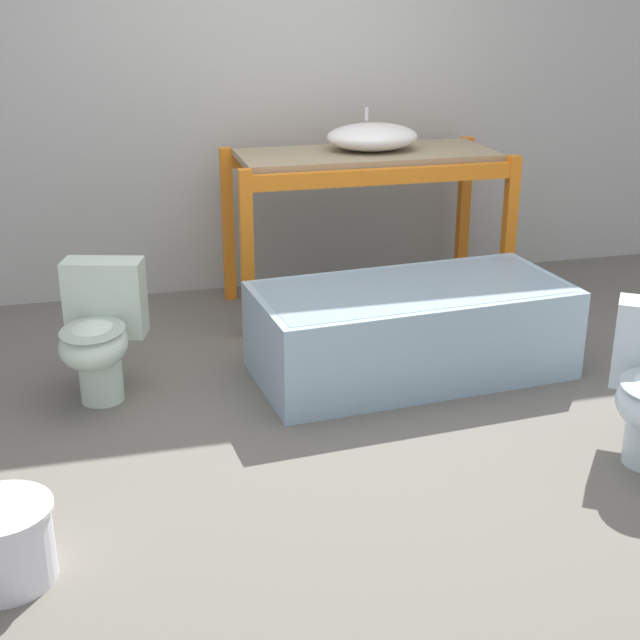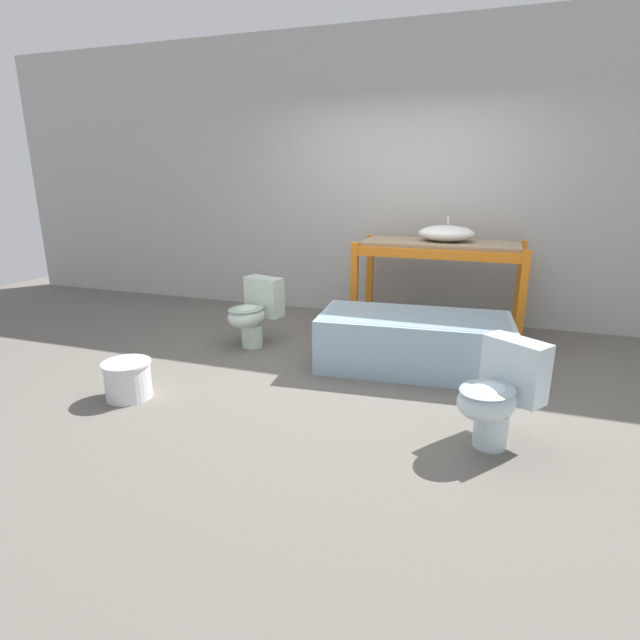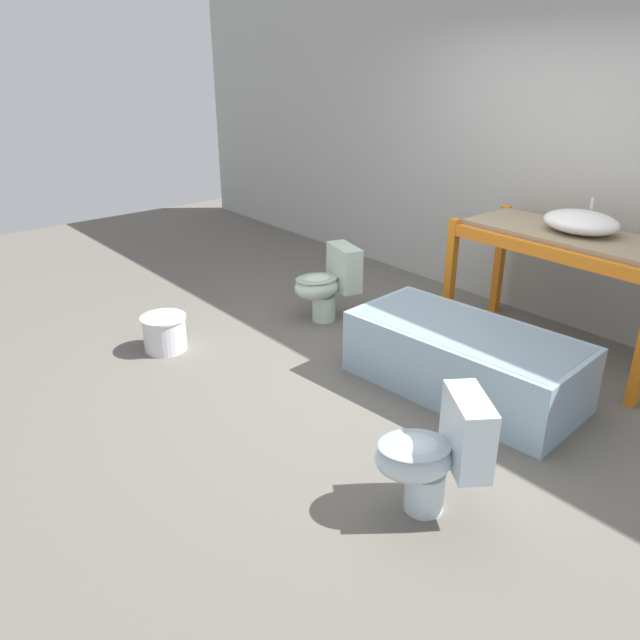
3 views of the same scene
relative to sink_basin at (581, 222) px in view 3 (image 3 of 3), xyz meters
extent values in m
plane|color=#666059|center=(-0.56, -1.25, -1.06)|extent=(12.00, 12.00, 0.00)
cube|color=#ADADA8|center=(-0.56, 0.57, 0.54)|extent=(10.80, 0.08, 3.20)
cube|color=orange|center=(-0.85, -0.38, -0.57)|extent=(0.07, 0.07, 0.98)
cube|color=orange|center=(-0.85, 0.31, -0.57)|extent=(0.07, 0.07, 0.98)
cube|color=orange|center=(-0.05, -0.38, -0.16)|extent=(1.62, 0.06, 0.09)
cube|color=orange|center=(-0.05, 0.31, -0.16)|extent=(1.62, 0.06, 0.09)
cube|color=#998466|center=(-0.05, -0.04, -0.10)|extent=(1.55, 0.62, 0.04)
ellipsoid|color=white|center=(0.00, 0.00, 0.00)|extent=(0.56, 0.45, 0.16)
cylinder|color=silver|center=(0.00, 0.12, 0.12)|extent=(0.02, 0.02, 0.08)
cube|color=#99B7CC|center=(-0.12, -1.10, -0.83)|extent=(1.68, 0.89, 0.47)
cube|color=#829CAD|center=(-0.12, -1.10, -0.69)|extent=(1.59, 0.81, 0.20)
cylinder|color=silver|center=(-1.71, -1.04, -0.95)|extent=(0.21, 0.21, 0.23)
ellipsoid|color=silver|center=(-1.73, -1.11, -0.74)|extent=(0.42, 0.48, 0.22)
ellipsoid|color=#A3B3A3|center=(-1.73, -1.11, -0.66)|extent=(0.40, 0.45, 0.03)
cube|color=silver|center=(-1.66, -0.85, -0.60)|extent=(0.42, 0.27, 0.39)
cylinder|color=silver|center=(0.55, -2.26, -0.95)|extent=(0.21, 0.21, 0.23)
ellipsoid|color=silver|center=(0.51, -2.32, -0.74)|extent=(0.49, 0.51, 0.22)
ellipsoid|color=#9FAFB7|center=(0.51, -2.32, -0.66)|extent=(0.47, 0.49, 0.03)
cube|color=silver|center=(0.66, -2.10, -0.60)|extent=(0.42, 0.36, 0.39)
cylinder|color=silver|center=(-2.07, -2.41, -0.92)|extent=(0.34, 0.34, 0.29)
cylinder|color=silver|center=(-2.07, -2.41, -0.79)|extent=(0.36, 0.36, 0.02)
camera|label=1|loc=(-1.66, -5.18, 0.88)|focal=50.00mm
camera|label=2|loc=(0.45, -5.25, 0.58)|focal=28.00mm
camera|label=3|loc=(2.22, -4.38, 1.18)|focal=35.00mm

